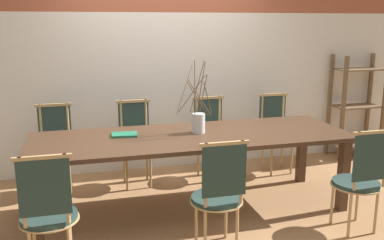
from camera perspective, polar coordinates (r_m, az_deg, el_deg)
The scene contains 13 objects.
ground_plane at distance 4.46m, azimuth 0.00°, elevation -11.70°, with size 16.00×16.00×0.00m, color #9E7047.
wall_rear at distance 5.41m, azimuth -3.87°, elevation 10.16°, with size 12.00×0.06×3.20m.
dining_table at distance 4.22m, azimuth 0.00°, elevation -3.05°, with size 3.12×1.04×0.78m.
chair_near_leftend at distance 3.36m, azimuth -18.65°, elevation -11.42°, with size 0.44×0.44×0.98m.
chair_near_left at distance 3.50m, azimuth 3.56°, elevation -9.67°, with size 0.44×0.44×0.98m.
chair_near_center at distance 4.10m, azimuth 21.52°, elevation -7.18°, with size 0.44×0.44×0.98m.
chair_far_leftend at distance 4.97m, azimuth -17.72°, elevation -3.41°, with size 0.44×0.44×0.98m.
chair_far_left at distance 4.99m, azimuth -7.51°, elevation -2.80°, with size 0.44×0.44×0.98m.
chair_far_center at distance 5.18m, azimuth 2.53°, elevation -2.11°, with size 0.44×0.44×0.98m.
chair_far_right at distance 5.50m, azimuth 11.14°, elevation -1.47°, with size 0.44×0.44×0.98m.
vase_centerpiece at distance 4.25m, azimuth 0.86°, elevation -0.12°, with size 0.37×0.37×0.72m.
book_stack at distance 4.22m, azimuth -8.98°, elevation -1.93°, with size 0.26×0.20×0.02m.
shelving_rack at distance 6.38m, azimuth 21.05°, elevation 1.68°, with size 0.69×0.37×1.43m.
Camera 1 is at (-1.05, -3.92, 1.86)m, focal length 40.00 mm.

